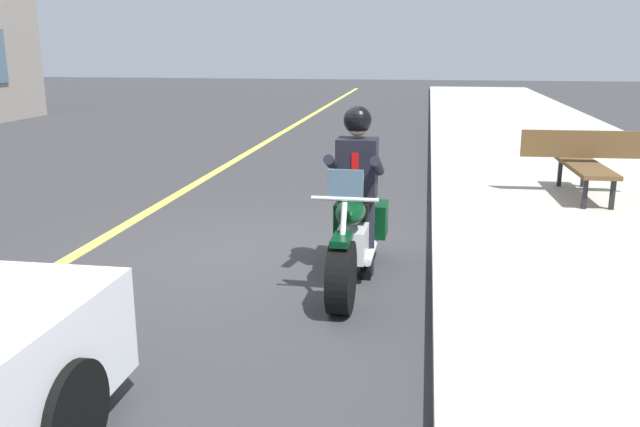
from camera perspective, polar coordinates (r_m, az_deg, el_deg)
name	(u,v)px	position (r m, az deg, el deg)	size (l,w,h in m)	color
ground_plane	(253,257)	(7.51, -5.84, -3.73)	(80.00, 80.00, 0.00)	#333335
lane_center_stripe	(88,248)	(8.24, -19.43, -2.81)	(60.00, 0.16, 0.01)	#E5DB4C
motorcycle_main	(354,238)	(6.61, 2.94, -2.09)	(2.21, 0.61, 1.26)	black
rider_main	(357,177)	(6.65, 3.19, 3.20)	(0.62, 0.55, 1.74)	black
bench_sidewalk	(585,158)	(10.45, 21.90, 4.46)	(1.82, 1.80, 0.95)	brown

